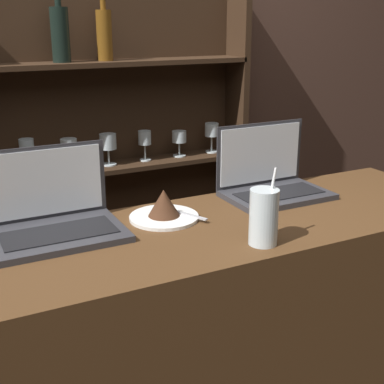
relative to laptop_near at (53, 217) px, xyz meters
name	(u,v)px	position (x,y,z in m)	size (l,w,h in m)	color
bar_counter	(189,383)	(0.33, -0.15, -0.55)	(1.86, 0.51, 1.01)	#4C3019
back_wall	(78,74)	(0.33, 0.88, 0.29)	(7.00, 0.06, 2.70)	#4C3328
back_shelf	(106,176)	(0.41, 0.80, -0.15)	(1.30, 0.18, 1.75)	#332114
laptop_near	(53,217)	(0.00, 0.00, 0.00)	(0.35, 0.24, 0.23)	#333338
laptop_far	(271,180)	(0.72, 0.01, 0.00)	(0.33, 0.22, 0.23)	#333338
cake_plate	(164,208)	(0.31, -0.04, -0.01)	(0.20, 0.20, 0.09)	white
water_glass	(264,217)	(0.47, -0.32, 0.03)	(0.08, 0.08, 0.20)	silver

